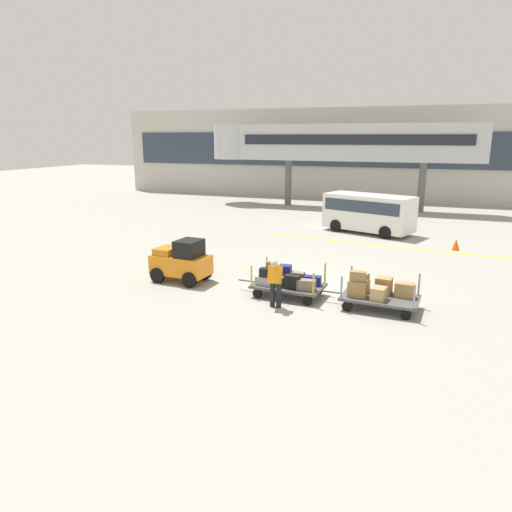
{
  "coord_description": "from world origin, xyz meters",
  "views": [
    {
      "loc": [
        3.89,
        -15.42,
        5.19
      ],
      "look_at": [
        -2.26,
        0.78,
        0.84
      ],
      "focal_mm": 33.46,
      "sensor_mm": 36.0,
      "label": 1
    }
  ],
  "objects_px": {
    "baggage_cart_middle": "(376,291)",
    "baggage_tug": "(182,261)",
    "safety_cone_near": "(456,244)",
    "baggage_cart_lead": "(287,281)",
    "baggage_handler": "(275,281)",
    "shuttle_van": "(369,211)"
  },
  "relations": [
    {
      "from": "baggage_tug",
      "to": "baggage_cart_middle",
      "type": "distance_m",
      "value": 7.05
    },
    {
      "from": "baggage_cart_middle",
      "to": "baggage_cart_lead",
      "type": "bearing_deg",
      "value": 177.61
    },
    {
      "from": "baggage_handler",
      "to": "safety_cone_near",
      "type": "relative_size",
      "value": 2.84
    },
    {
      "from": "baggage_cart_middle",
      "to": "baggage_tug",
      "type": "bearing_deg",
      "value": 176.96
    },
    {
      "from": "baggage_cart_middle",
      "to": "safety_cone_near",
      "type": "relative_size",
      "value": 5.52
    },
    {
      "from": "baggage_cart_middle",
      "to": "shuttle_van",
      "type": "xyz_separation_m",
      "value": [
        -1.94,
        12.11,
        0.69
      ]
    },
    {
      "from": "baggage_cart_lead",
      "to": "safety_cone_near",
      "type": "relative_size",
      "value": 5.52
    },
    {
      "from": "baggage_tug",
      "to": "baggage_cart_middle",
      "type": "height_order",
      "value": "baggage_tug"
    },
    {
      "from": "baggage_handler",
      "to": "baggage_cart_lead",
      "type": "bearing_deg",
      "value": 89.09
    },
    {
      "from": "baggage_cart_lead",
      "to": "shuttle_van",
      "type": "bearing_deg",
      "value": 85.36
    },
    {
      "from": "baggage_tug",
      "to": "safety_cone_near",
      "type": "height_order",
      "value": "baggage_tug"
    },
    {
      "from": "baggage_cart_lead",
      "to": "shuttle_van",
      "type": "xyz_separation_m",
      "value": [
        0.97,
        11.98,
        0.72
      ]
    },
    {
      "from": "baggage_cart_lead",
      "to": "baggage_handler",
      "type": "bearing_deg",
      "value": -90.91
    },
    {
      "from": "baggage_cart_middle",
      "to": "safety_cone_near",
      "type": "xyz_separation_m",
      "value": [
        2.52,
        9.29,
        -0.27
      ]
    },
    {
      "from": "baggage_handler",
      "to": "shuttle_van",
      "type": "height_order",
      "value": "shuttle_van"
    },
    {
      "from": "baggage_cart_lead",
      "to": "safety_cone_near",
      "type": "distance_m",
      "value": 10.66
    },
    {
      "from": "shuttle_van",
      "to": "baggage_cart_lead",
      "type": "bearing_deg",
      "value": -94.64
    },
    {
      "from": "baggage_cart_middle",
      "to": "safety_cone_near",
      "type": "height_order",
      "value": "baggage_cart_middle"
    },
    {
      "from": "baggage_cart_middle",
      "to": "shuttle_van",
      "type": "relative_size",
      "value": 0.59
    },
    {
      "from": "baggage_cart_middle",
      "to": "safety_cone_near",
      "type": "distance_m",
      "value": 9.63
    },
    {
      "from": "baggage_handler",
      "to": "baggage_tug",
      "type": "bearing_deg",
      "value": 160.32
    },
    {
      "from": "baggage_handler",
      "to": "safety_cone_near",
      "type": "height_order",
      "value": "baggage_handler"
    }
  ]
}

